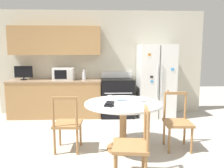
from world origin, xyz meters
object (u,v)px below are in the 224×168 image
at_px(counter_bottle, 84,76).
at_px(dining_chair_right, 177,122).
at_px(dining_chair_left, 67,124).
at_px(wallet, 109,104).
at_px(refrigerator, 155,81).
at_px(countertop_tv, 24,72).
at_px(microwave, 64,74).
at_px(dining_chair_near, 133,146).
at_px(candle_glass, 110,98).
at_px(oven_range, 117,97).

relative_size(counter_bottle, dining_chair_right, 0.31).
xyz_separation_m(counter_bottle, dining_chair_left, (-0.12, -1.87, -0.57)).
bearing_deg(wallet, refrigerator, 60.43).
bearing_deg(dining_chair_right, countertop_tv, -29.86).
bearing_deg(refrigerator, counter_bottle, -179.50).
distance_m(microwave, countertop_tv, 0.98).
relative_size(dining_chair_right, wallet, 5.41).
xyz_separation_m(refrigerator, wallet, (-1.19, -2.10, -0.08)).
height_order(microwave, wallet, microwave).
bearing_deg(counter_bottle, dining_chair_near, -73.82).
relative_size(microwave, dining_chair_right, 0.54).
height_order(countertop_tv, dining_chair_left, countertop_tv).
xyz_separation_m(microwave, dining_chair_left, (0.38, -1.96, -0.61)).
relative_size(dining_chair_left, wallet, 5.41).
xyz_separation_m(countertop_tv, wallet, (2.00, -2.24, -0.29)).
bearing_deg(dining_chair_near, candle_glass, 18.30).
distance_m(microwave, wallet, 2.42).
bearing_deg(countertop_tv, candle_glass, -42.03).
relative_size(microwave, wallet, 2.92).
bearing_deg(countertop_tv, dining_chair_right, -32.91).
distance_m(microwave, counter_bottle, 0.50).
height_order(oven_range, candle_glass, oven_range).
bearing_deg(wallet, microwave, 115.18).
xyz_separation_m(countertop_tv, dining_chair_near, (2.26, -2.88, -0.65)).
bearing_deg(counter_bottle, wallet, -75.66).
distance_m(counter_bottle, dining_chair_right, 2.53).
relative_size(counter_bottle, dining_chair_left, 0.31).
xyz_separation_m(oven_range, dining_chair_near, (-0.01, -2.80, -0.03)).
distance_m(dining_chair_left, candle_glass, 0.79).
relative_size(refrigerator, candle_glass, 19.85).
relative_size(oven_range, dining_chair_near, 1.20).
distance_m(countertop_tv, wallet, 3.02).
distance_m(dining_chair_near, dining_chair_right, 1.22).
relative_size(countertop_tv, counter_bottle, 1.51).
bearing_deg(candle_glass, oven_range, 82.02).
xyz_separation_m(microwave, wallet, (1.03, -2.18, -0.26)).
height_order(microwave, dining_chair_left, microwave).
xyz_separation_m(dining_chair_left, wallet, (0.65, -0.22, 0.36)).
xyz_separation_m(counter_bottle, dining_chair_near, (0.79, -2.73, -0.57)).
bearing_deg(microwave, dining_chair_left, -79.17).
height_order(countertop_tv, dining_chair_right, countertop_tv).
relative_size(candle_glass, wallet, 0.53).
xyz_separation_m(oven_range, wallet, (-0.27, -2.16, 0.32)).
relative_size(refrigerator, dining_chair_left, 1.93).
relative_size(dining_chair_right, candle_glass, 10.27).
height_order(refrigerator, candle_glass, refrigerator).
height_order(countertop_tv, counter_bottle, countertop_tv).
height_order(dining_chair_right, candle_glass, dining_chair_right).
xyz_separation_m(refrigerator, oven_range, (-0.92, 0.06, -0.40)).
bearing_deg(candle_glass, counter_bottle, 108.50).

